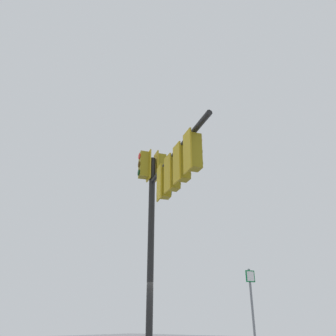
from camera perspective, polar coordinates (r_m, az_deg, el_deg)
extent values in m
cylinder|color=black|center=(10.96, -2.84, -14.08)|extent=(0.20, 0.20, 6.52)
cylinder|color=black|center=(9.70, 1.17, 2.35)|extent=(3.81, 2.47, 0.14)
cube|color=olive|center=(11.91, -1.17, 0.10)|extent=(0.41, 0.41, 0.90)
cube|color=#B29319|center=(11.86, -1.95, 0.21)|extent=(0.39, 0.27, 1.04)
cylinder|color=red|center=(12.08, -0.42, 1.30)|extent=(0.19, 0.13, 0.20)
cylinder|color=#3C2703|center=(11.96, -0.42, 0.00)|extent=(0.19, 0.13, 0.20)
cylinder|color=black|center=(11.84, -0.42, -1.33)|extent=(0.19, 0.13, 0.20)
cube|color=olive|center=(11.75, -3.95, 0.49)|extent=(0.41, 0.41, 0.90)
cube|color=#B29319|center=(11.79, -3.16, 0.38)|extent=(0.39, 0.27, 1.04)
cylinder|color=red|center=(11.84, -4.68, 1.92)|extent=(0.19, 0.13, 0.20)
cylinder|color=#3C2703|center=(11.72, -4.73, 0.60)|extent=(0.19, 0.13, 0.20)
cylinder|color=black|center=(11.60, -4.78, -0.75)|extent=(0.19, 0.13, 0.20)
cube|color=olive|center=(10.24, -0.52, -2.48)|extent=(0.42, 0.42, 0.90)
cube|color=#B29319|center=(10.20, -1.44, -2.38)|extent=(0.38, 0.28, 1.04)
cylinder|color=red|center=(10.39, 0.36, -1.03)|extent=(0.18, 0.14, 0.20)
cylinder|color=#3C2703|center=(10.28, 0.37, -2.57)|extent=(0.18, 0.14, 0.20)
cylinder|color=black|center=(10.18, 0.37, -4.15)|extent=(0.18, 0.14, 0.20)
cube|color=olive|center=(9.61, 0.86, -1.00)|extent=(0.41, 0.41, 0.90)
cube|color=#B29319|center=(9.55, -0.08, -0.86)|extent=(0.40, 0.25, 1.04)
cylinder|color=red|center=(9.78, 1.75, 0.48)|extent=(0.19, 0.12, 0.20)
cylinder|color=#3C2703|center=(9.67, 1.77, -1.14)|extent=(0.19, 0.12, 0.20)
cylinder|color=black|center=(9.55, 1.79, -2.80)|extent=(0.19, 0.12, 0.20)
cube|color=olive|center=(8.99, 2.44, 0.68)|extent=(0.41, 0.41, 0.90)
cube|color=#B29319|center=(8.93, 1.43, 0.84)|extent=(0.40, 0.26, 1.04)
cylinder|color=red|center=(9.18, 3.35, 2.24)|extent=(0.19, 0.13, 0.20)
cylinder|color=#3C2703|center=(9.05, 3.40, 0.53)|extent=(0.19, 0.13, 0.20)
cylinder|color=black|center=(8.93, 3.45, -1.22)|extent=(0.19, 0.13, 0.20)
cube|color=olive|center=(8.38, 4.24, 2.61)|extent=(0.41, 0.41, 0.90)
cube|color=#B29319|center=(8.32, 3.17, 2.79)|extent=(0.40, 0.27, 1.04)
cylinder|color=red|center=(8.58, 5.19, 4.24)|extent=(0.19, 0.13, 0.20)
cylinder|color=#3C2703|center=(8.45, 5.27, 2.44)|extent=(0.19, 0.13, 0.20)
cylinder|color=black|center=(8.32, 5.35, 0.59)|extent=(0.19, 0.13, 0.20)
cylinder|color=slate|center=(11.38, 13.71, -22.96)|extent=(0.07, 0.07, 2.92)
cube|color=#0C7238|center=(11.42, 13.21, -16.74)|extent=(0.18, 0.28, 0.34)
cube|color=white|center=(11.41, 13.25, -16.73)|extent=(0.13, 0.22, 0.28)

